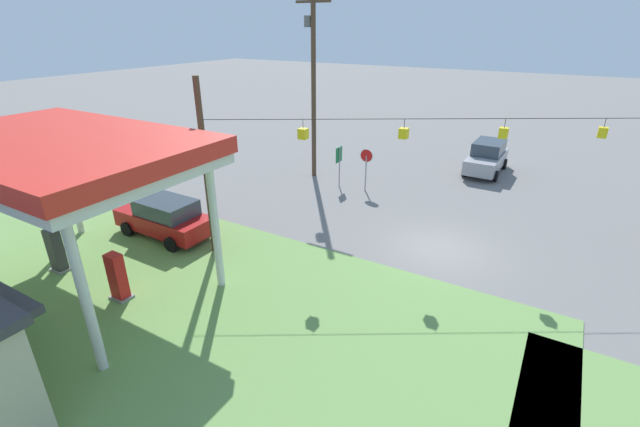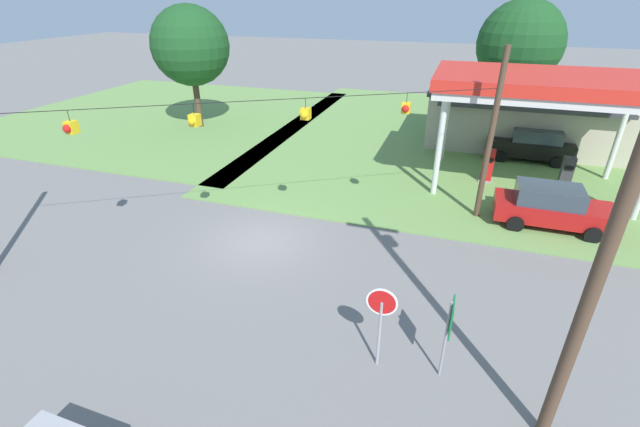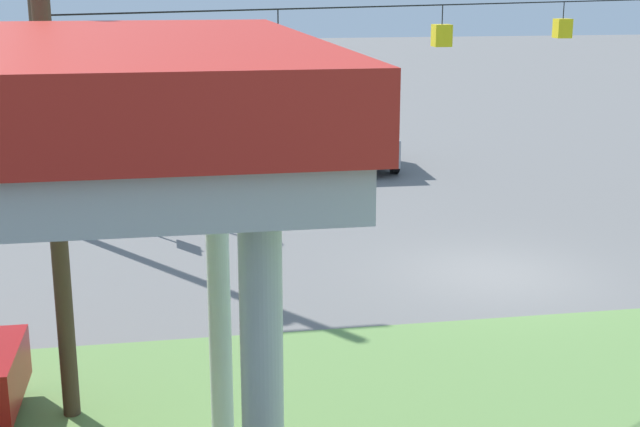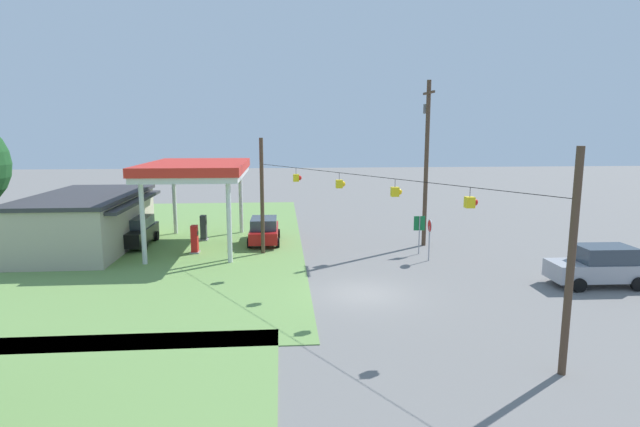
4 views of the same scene
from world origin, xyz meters
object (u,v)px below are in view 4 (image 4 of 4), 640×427
at_px(car_at_pumps_front, 264,230).
at_px(fuel_pump_near, 195,240).
at_px(gas_station_store, 87,221).
at_px(fuel_pump_far, 204,229).
at_px(car_on_crossroad, 600,266).
at_px(route_sign, 419,227).
at_px(car_at_pumps_rear, 136,231).
at_px(stop_sign_roadside, 430,231).
at_px(utility_pole_main, 426,155).
at_px(gas_station_canopy, 197,170).

bearing_deg(car_at_pumps_front, fuel_pump_near, 120.59).
bearing_deg(gas_station_store, fuel_pump_far, -77.03).
height_order(fuel_pump_near, car_at_pumps_front, car_at_pumps_front).
xyz_separation_m(fuel_pump_far, car_at_pumps_front, (-1.22, -4.26, 0.08)).
bearing_deg(car_on_crossroad, route_sign, -43.02).
relative_size(car_at_pumps_rear, car_on_crossroad, 1.01).
distance_m(car_on_crossroad, stop_sign_roadside, 8.88).
bearing_deg(utility_pole_main, car_at_pumps_rear, 85.96).
height_order(fuel_pump_near, utility_pole_main, utility_pole_main).
distance_m(gas_station_canopy, route_sign, 14.71).
relative_size(gas_station_store, car_on_crossroad, 2.46).
xyz_separation_m(gas_station_store, route_sign, (-3.27, -21.19, -0.09)).
xyz_separation_m(stop_sign_roadside, route_sign, (1.67, 0.14, -0.10)).
relative_size(gas_station_canopy, car_at_pumps_front, 2.15).
relative_size(gas_station_canopy, route_sign, 4.17).
height_order(gas_station_canopy, car_at_pumps_rear, gas_station_canopy).
bearing_deg(route_sign, fuel_pump_far, 70.56).
bearing_deg(stop_sign_roadside, car_on_crossroad, 52.79).
xyz_separation_m(gas_station_canopy, gas_station_store, (0.18, 7.21, -3.28)).
xyz_separation_m(fuel_pump_near, stop_sign_roadside, (-2.91, -14.12, 0.96)).
relative_size(car_at_pumps_rear, utility_pole_main, 0.44).
xyz_separation_m(gas_station_store, car_at_pumps_front, (0.44, -11.47, -0.87)).
bearing_deg(stop_sign_roadside, fuel_pump_near, -101.66).
distance_m(gas_station_canopy, fuel_pump_near, 4.61).
bearing_deg(gas_station_store, car_on_crossroad, -109.93).
relative_size(fuel_pump_near, utility_pole_main, 0.16).
xyz_separation_m(gas_station_store, fuel_pump_near, (-2.03, -7.21, -0.94)).
bearing_deg(utility_pole_main, car_at_pumps_front, 82.72).
xyz_separation_m(fuel_pump_near, car_at_pumps_front, (2.47, -4.26, 0.08)).
xyz_separation_m(fuel_pump_far, car_on_crossroad, (-11.95, -21.17, 0.17)).
distance_m(gas_station_store, car_at_pumps_front, 11.51).
xyz_separation_m(stop_sign_roadside, utility_pole_main, (4.01, -0.84, 4.21)).
height_order(fuel_pump_far, car_at_pumps_rear, car_at_pumps_rear).
bearing_deg(car_at_pumps_front, stop_sign_roadside, -118.11).
height_order(car_at_pumps_rear, utility_pole_main, utility_pole_main).
bearing_deg(utility_pole_main, car_on_crossroad, -146.47).
relative_size(car_on_crossroad, utility_pole_main, 0.44).
bearing_deg(gas_station_canopy, stop_sign_roadside, -108.62).
bearing_deg(gas_station_canopy, fuel_pump_near, -179.96).
bearing_deg(gas_station_canopy, utility_pole_main, -92.86).
xyz_separation_m(car_at_pumps_front, utility_pole_main, (-1.37, -10.71, 5.09)).
distance_m(route_sign, utility_pole_main, 5.00).
bearing_deg(fuel_pump_far, fuel_pump_near, 180.00).
bearing_deg(utility_pole_main, fuel_pump_near, 94.20).
xyz_separation_m(fuel_pump_near, utility_pole_main, (1.10, -14.96, 5.17)).
bearing_deg(car_at_pumps_rear, stop_sign_roadside, 74.64).
bearing_deg(car_on_crossroad, utility_pole_main, -55.17).
distance_m(fuel_pump_far, car_at_pumps_front, 4.43).
xyz_separation_m(gas_station_canopy, car_on_crossroad, (-10.11, -21.17, -4.06)).
height_order(car_at_pumps_front, route_sign, route_sign).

